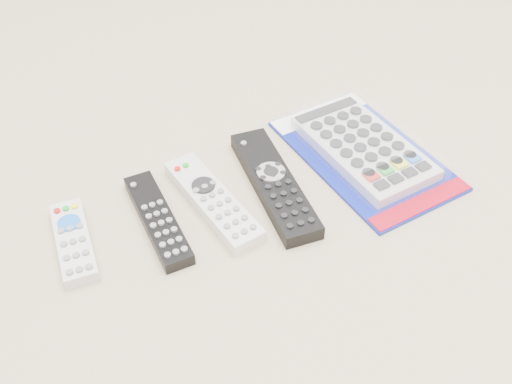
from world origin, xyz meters
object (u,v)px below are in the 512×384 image
remote_slim_black (158,219)px  remote_silver_dvd (213,201)px  remote_small_grey (74,241)px  jumbo_remote_packaged (364,146)px  remote_large_black (274,184)px

remote_slim_black → remote_silver_dvd: bearing=-0.4°
remote_small_grey → jumbo_remote_packaged: bearing=3.3°
remote_slim_black → jumbo_remote_packaged: (0.33, -0.03, 0.01)m
remote_slim_black → jumbo_remote_packaged: jumbo_remote_packaged is taller
remote_slim_black → remote_large_black: bearing=-2.7°
remote_silver_dvd → remote_small_grey: bearing=169.0°
remote_small_grey → remote_silver_dvd: 0.19m
remote_small_grey → remote_large_black: (0.28, -0.05, 0.00)m
remote_large_black → remote_small_grey: bearing=-177.8°
remote_small_grey → remote_slim_black: same height
jumbo_remote_packaged → remote_small_grey: bearing=174.4°
remote_slim_black → remote_large_black: 0.17m
remote_slim_black → remote_silver_dvd: 0.08m
remote_large_black → jumbo_remote_packaged: (0.16, -0.01, 0.00)m
jumbo_remote_packaged → remote_slim_black: bearing=175.7°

